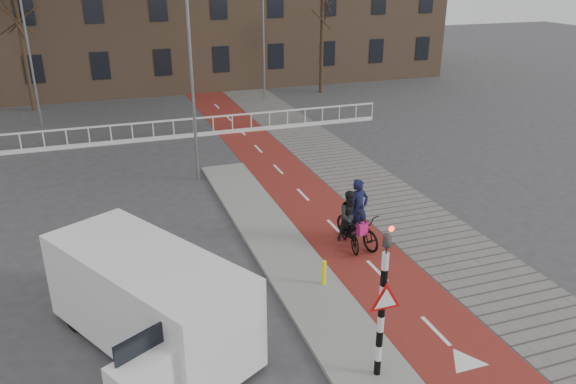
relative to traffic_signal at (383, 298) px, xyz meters
name	(u,v)px	position (x,y,z in m)	size (l,w,h in m)	color
ground	(360,320)	(0.60, 2.02, -1.99)	(120.00, 120.00, 0.00)	#38383A
bike_lane	(286,177)	(2.10, 12.02, -1.98)	(2.50, 60.00, 0.01)	maroon
sidewalk	(348,170)	(4.90, 12.02, -1.98)	(3.00, 60.00, 0.01)	slate
curb_island	(282,250)	(-0.10, 6.02, -1.93)	(1.80, 16.00, 0.12)	gray
traffic_signal	(383,298)	(0.00, 0.00, 0.00)	(0.80, 0.80, 3.68)	black
bollard	(324,273)	(0.31, 3.70, -1.52)	(0.12, 0.12, 0.69)	#FFF90E
cyclist_near	(358,222)	(2.30, 5.76, -1.27)	(1.13, 2.15, 2.11)	black
cyclist_far	(350,224)	(1.95, 5.60, -1.21)	(0.85, 1.75, 1.85)	black
van	(149,298)	(-4.32, 2.80, -0.79)	(4.43, 5.66, 2.28)	white
railing	(111,139)	(-4.40, 19.02, -1.68)	(28.00, 0.10, 0.99)	silver
tree_mid	(24,54)	(-8.43, 27.66, 1.29)	(0.23, 0.23, 6.57)	#2F2215
tree_right	(322,46)	(9.66, 26.70, 1.11)	(0.23, 0.23, 6.19)	#2F2215
streetlight_near	(193,91)	(-1.35, 12.93, 1.64)	(0.12, 0.12, 7.25)	slate
streetlight_left	(27,41)	(-7.80, 23.76, 2.46)	(0.12, 0.12, 8.91)	slate
streetlight_right	(263,32)	(5.41, 25.87, 2.23)	(0.12, 0.12, 8.43)	slate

